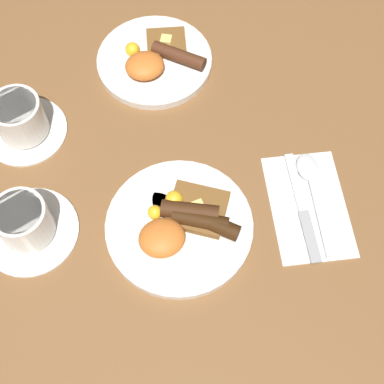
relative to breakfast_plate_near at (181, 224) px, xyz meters
name	(u,v)px	position (x,y,z in m)	size (l,w,h in m)	color
ground_plane	(179,228)	(0.00, 0.00, -0.02)	(3.00, 3.00, 0.00)	brown
breakfast_plate_near	(181,224)	(0.00, 0.00, 0.00)	(0.24, 0.24, 0.05)	silver
breakfast_plate_far	(155,60)	(0.02, 0.34, 0.00)	(0.22, 0.22, 0.05)	silver
teacup_near	(25,224)	(-0.24, 0.04, 0.02)	(0.16, 0.16, 0.08)	silver
teacup_far	(20,120)	(-0.23, 0.24, 0.02)	(0.15, 0.15, 0.08)	silver
napkin	(308,206)	(0.21, -0.01, -0.01)	(0.12, 0.20, 0.01)	white
knife	(303,212)	(0.20, -0.02, -0.01)	(0.03, 0.20, 0.01)	silver
spoon	(310,176)	(0.23, 0.04, -0.01)	(0.04, 0.19, 0.01)	silver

